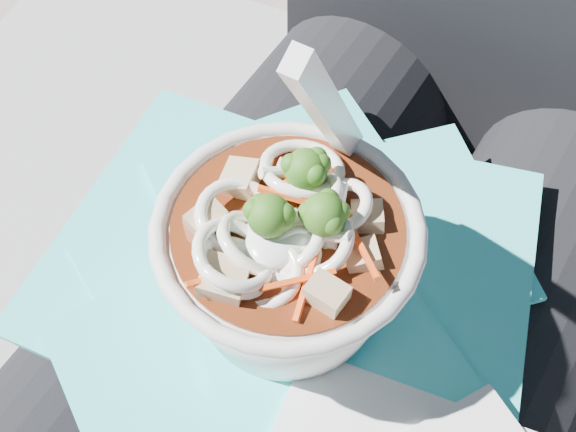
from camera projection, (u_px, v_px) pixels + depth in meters
The scene contains 5 objects.
stone_ledge at pixel (382, 366), 0.88m from camera, with size 1.00×0.50×0.45m, color gray.
lap at pixel (326, 359), 0.56m from camera, with size 0.36×0.48×0.16m.
person_body at pixel (390, 244), 0.58m from camera, with size 0.34×0.94×1.00m.
plastic_bag at pixel (301, 301), 0.48m from camera, with size 0.35×0.37×0.02m.
udon_bowl at pixel (288, 255), 0.43m from camera, with size 0.14×0.14×0.19m.
Camera 1 is at (0.10, -0.21, 1.05)m, focal length 50.00 mm.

